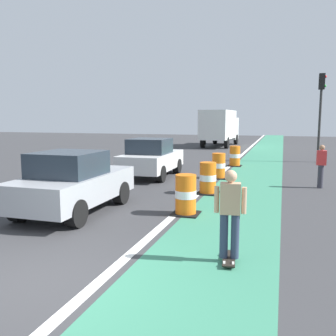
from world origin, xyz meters
The scene contains 13 objects.
ground_plane centered at (0.00, 0.00, 0.00)m, with size 100.00×100.00×0.00m, color #38383A.
bike_lane_strip centered at (2.40, 12.00, 0.00)m, with size 2.50×80.00×0.01m, color #387F60.
lane_divider_stripe centered at (0.90, 12.00, 0.01)m, with size 0.20×80.00×0.01m, color silver.
skateboarder_on_lane centered at (2.76, 1.77, 0.91)m, with size 0.57×0.82×1.69m.
parked_sedan_nearest centered at (-1.84, 4.02, 0.83)m, with size 1.92×4.10×1.70m.
parked_sedan_second centered at (-1.89, 10.46, 0.83)m, with size 1.97×4.13×1.70m.
traffic_barrel_front centered at (1.17, 4.73, 0.53)m, with size 0.73×0.73×1.09m.
traffic_barrel_mid centered at (1.21, 7.60, 0.53)m, with size 0.73×0.73×1.09m.
traffic_barrel_back centered at (1.02, 10.92, 0.53)m, with size 0.73×0.73×1.09m.
traffic_barrel_far centered at (1.17, 15.18, 0.53)m, with size 0.73×0.73×1.09m.
delivery_truck_down_block centered at (-1.90, 28.78, 1.85)m, with size 2.55×7.67×3.23m.
traffic_light_corner centered at (5.61, 18.46, 3.50)m, with size 0.41×0.32×5.10m.
pedestrian_crossing centered at (5.00, 9.88, 0.86)m, with size 0.34×0.20×1.61m.
Camera 1 is at (3.62, -4.66, 2.61)m, focal length 39.31 mm.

